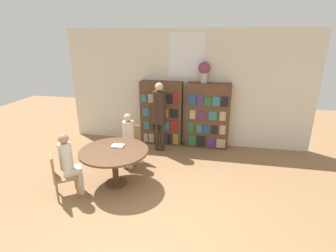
% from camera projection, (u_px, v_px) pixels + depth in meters
% --- Properties ---
extents(ground_plane, '(16.00, 16.00, 0.00)m').
position_uv_depth(ground_plane, '(150.00, 239.00, 3.88)').
color(ground_plane, olive).
extents(wall_back, '(6.40, 0.07, 3.00)m').
position_uv_depth(wall_back, '(186.00, 88.00, 6.84)').
color(wall_back, beige).
rests_on(wall_back, ground_plane).
extents(bookshelf_left, '(1.10, 0.34, 1.70)m').
position_uv_depth(bookshelf_left, '(162.00, 113.00, 6.99)').
color(bookshelf_left, brown).
rests_on(bookshelf_left, ground_plane).
extents(bookshelf_right, '(1.10, 0.34, 1.70)m').
position_uv_depth(bookshelf_right, '(208.00, 116.00, 6.77)').
color(bookshelf_right, brown).
rests_on(bookshelf_right, ground_plane).
extents(flower_vase, '(0.30, 0.30, 0.51)m').
position_uv_depth(flower_vase, '(204.00, 70.00, 6.40)').
color(flower_vase, '#B7AD9E').
rests_on(flower_vase, bookshelf_right).
extents(reading_table, '(1.33, 1.33, 0.74)m').
position_uv_depth(reading_table, '(114.00, 155.00, 5.08)').
color(reading_table, brown).
rests_on(reading_table, ground_plane).
extents(chair_near_camera, '(0.56, 0.56, 0.88)m').
position_uv_depth(chair_near_camera, '(60.00, 173.00, 4.73)').
color(chair_near_camera, olive).
rests_on(chair_near_camera, ground_plane).
extents(chair_left_side, '(0.40, 0.40, 0.88)m').
position_uv_depth(chair_left_side, '(131.00, 142.00, 6.06)').
color(chair_left_side, olive).
rests_on(chair_left_side, ground_plane).
extents(seated_reader_left, '(0.25, 0.37, 1.22)m').
position_uv_depth(seated_reader_left, '(128.00, 137.00, 5.82)').
color(seated_reader_left, beige).
rests_on(seated_reader_left, ground_plane).
extents(seated_reader_right, '(0.39, 0.37, 1.22)m').
position_uv_depth(seated_reader_right, '(69.00, 162.00, 4.74)').
color(seated_reader_right, beige).
rests_on(seated_reader_right, ground_plane).
extents(librarian_standing, '(0.31, 0.58, 1.76)m').
position_uv_depth(librarian_standing, '(160.00, 110.00, 6.44)').
color(librarian_standing, '#332319').
rests_on(librarian_standing, ground_plane).
extents(open_book_on_table, '(0.24, 0.18, 0.03)m').
position_uv_depth(open_book_on_table, '(118.00, 146.00, 5.20)').
color(open_book_on_table, silver).
rests_on(open_book_on_table, reading_table).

